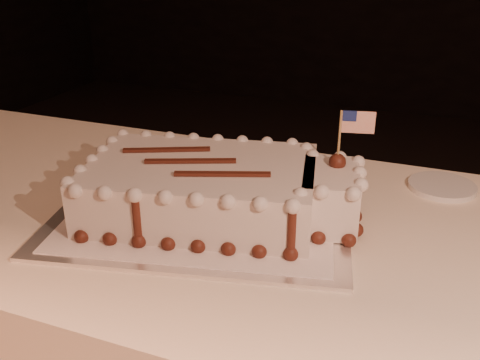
% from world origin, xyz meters
% --- Properties ---
extents(cake_board, '(0.65, 0.54, 0.01)m').
position_xyz_m(cake_board, '(-0.24, 0.58, 0.75)').
color(cake_board, silver).
rests_on(cake_board, banquet_table).
extents(doily, '(0.58, 0.49, 0.00)m').
position_xyz_m(doily, '(-0.24, 0.58, 0.76)').
color(doily, white).
rests_on(doily, cake_board).
extents(sheet_cake, '(0.56, 0.38, 0.22)m').
position_xyz_m(sheet_cake, '(-0.21, 0.59, 0.81)').
color(sheet_cake, silver).
rests_on(sheet_cake, doily).
extents(side_plate, '(0.15, 0.15, 0.01)m').
position_xyz_m(side_plate, '(0.20, 0.89, 0.76)').
color(side_plate, silver).
rests_on(side_plate, banquet_table).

